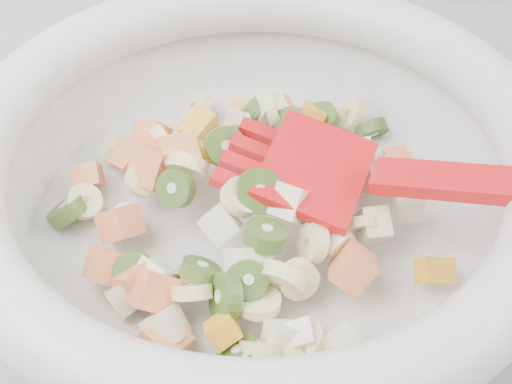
# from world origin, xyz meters

# --- Properties ---
(mixing_bowl) EXTENTS (0.48, 0.37, 0.12)m
(mixing_bowl) POSITION_xyz_m (0.11, 1.41, 0.96)
(mixing_bowl) COLOR white
(mixing_bowl) RESTS_ON counter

